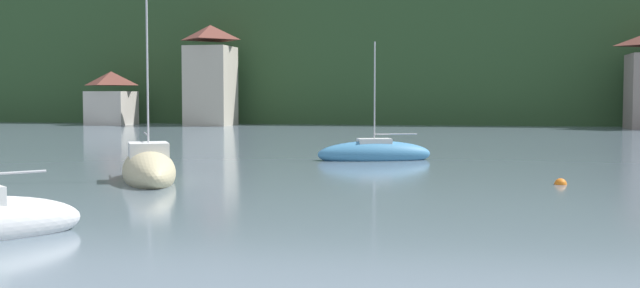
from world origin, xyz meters
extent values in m
cube|color=#2D4C28|center=(0.00, 134.59, 7.99)|extent=(352.00, 67.69, 15.98)
ellipsoid|color=#2D4C28|center=(29.73, 151.52, 5.59)|extent=(246.40, 47.38, 37.51)
cube|color=beige|center=(-36.18, 95.16, 1.95)|extent=(4.64, 4.83, 3.89)
pyramid|color=brown|center=(-36.18, 95.16, 5.40)|extent=(4.87, 5.07, 1.62)
cube|color=#BCB29E|center=(-24.12, 95.43, 4.48)|extent=(4.83, 5.37, 8.96)
pyramid|color=brown|center=(-24.12, 95.43, 10.53)|extent=(5.07, 5.64, 1.69)
ellipsoid|color=#CCBC8E|center=(-6.85, 38.97, 0.39)|extent=(4.76, 6.67, 1.73)
cylinder|color=#B7B7BC|center=(-6.85, 38.97, 4.67)|extent=(0.08, 0.08, 7.62)
cylinder|color=#ADADB2|center=(-7.45, 40.14, 1.78)|extent=(1.27, 2.38, 0.07)
cube|color=silver|center=(-6.85, 38.97, 1.19)|extent=(2.11, 2.22, 0.65)
ellipsoid|color=teal|center=(0.49, 50.81, 0.31)|extent=(6.21, 3.66, 1.39)
cylinder|color=#B7B7BC|center=(0.49, 50.81, 3.42)|extent=(0.07, 0.07, 5.45)
cylinder|color=#ADADB2|center=(1.56, 51.20, 1.35)|extent=(2.17, 0.83, 0.06)
cube|color=silver|center=(0.49, 50.81, 0.91)|extent=(1.94, 1.50, 0.43)
cylinder|color=#ADADB2|center=(-5.22, 26.99, 1.49)|extent=(1.32, 1.56, 0.06)
sphere|color=orange|center=(8.85, 40.95, 0.00)|extent=(0.47, 0.47, 0.47)
camera|label=1|loc=(5.81, 10.30, 3.32)|focal=44.14mm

